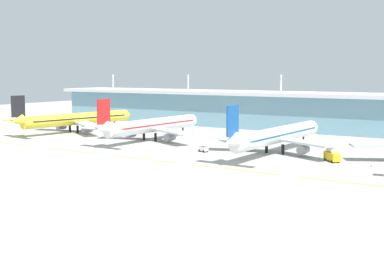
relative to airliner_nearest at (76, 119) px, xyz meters
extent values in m
plane|color=#A8A59E|center=(79.76, -35.69, -6.46)|extent=(600.00, 600.00, 0.00)
cube|color=#6693A8|center=(79.76, 69.23, 2.18)|extent=(280.00, 28.00, 17.26)
cube|color=silver|center=(79.76, 69.23, 11.71)|extent=(288.00, 34.00, 1.80)
cylinder|color=silver|center=(-32.24, 63.63, 17.11)|extent=(0.90, 0.90, 9.00)
cylinder|color=silver|center=(23.76, 63.63, 17.11)|extent=(0.90, 0.90, 9.00)
cylinder|color=silver|center=(79.76, 63.63, 17.11)|extent=(0.90, 0.90, 9.00)
cylinder|color=yellow|center=(0.24, 1.48, 0.04)|extent=(15.32, 59.80, 5.80)
cone|color=yellow|center=(5.36, 32.89, 0.04)|extent=(6.08, 4.83, 5.51)
cone|color=yellow|center=(-5.04, -30.91, 1.24)|extent=(5.93, 7.33, 5.72)
cube|color=black|center=(-4.88, -29.92, 7.69)|extent=(1.72, 6.43, 9.50)
cube|color=yellow|center=(-10.39, -29.53, 1.04)|extent=(10.38, 4.77, 0.36)
cube|color=yellow|center=(0.47, -31.30, 1.04)|extent=(10.38, 4.77, 0.36)
cube|color=#B7BABF|center=(-12.31, -0.95, -1.26)|extent=(24.91, 11.92, 0.70)
cylinder|color=gray|center=(-10.90, 0.28, -4.06)|extent=(3.88, 4.96, 3.20)
cube|color=#B7BABF|center=(11.37, -4.82, -1.26)|extent=(24.04, 18.27, 0.70)
cylinder|color=gray|center=(10.42, -3.20, -4.06)|extent=(3.88, 4.96, 3.20)
cylinder|color=black|center=(3.84, 23.56, -4.66)|extent=(0.70, 0.70, 3.60)
cylinder|color=black|center=(-3.40, -0.96, -4.66)|extent=(1.10, 1.10, 3.60)
cylinder|color=black|center=(2.92, -1.99, -4.66)|extent=(1.10, 1.10, 3.60)
cube|color=black|center=(0.24, 1.48, 0.44)|extent=(14.40, 53.92, 0.60)
cylinder|color=white|center=(49.80, -3.00, 0.04)|extent=(8.13, 56.16, 5.80)
cone|color=white|center=(51.05, 26.95, 0.04)|extent=(5.67, 4.23, 5.51)
cone|color=white|center=(48.51, -33.96, 1.24)|extent=(5.20, 6.83, 5.72)
cube|color=red|center=(48.55, -32.96, 7.69)|extent=(0.97, 6.42, 9.50)
cube|color=white|center=(43.04, -33.23, 1.04)|extent=(10.12, 3.61, 0.36)
cube|color=white|center=(54.03, -33.69, 1.04)|extent=(10.12, 3.61, 0.36)
cube|color=#B7BABF|center=(37.63, -6.92, -1.26)|extent=(24.89, 14.46, 0.70)
cylinder|color=gray|center=(38.89, -5.53, -4.06)|extent=(3.38, 4.63, 3.20)
cube|color=#B7BABF|center=(61.61, -7.92, -1.26)|extent=(24.67, 16.10, 0.70)
cylinder|color=gray|center=(60.47, -6.43, -4.06)|extent=(3.38, 4.63, 3.20)
cylinder|color=black|center=(50.68, 17.96, -4.66)|extent=(0.70, 0.70, 3.60)
cylinder|color=black|center=(46.48, -5.87, -4.66)|extent=(1.10, 1.10, 3.60)
cylinder|color=black|center=(52.87, -6.14, -4.66)|extent=(1.10, 1.10, 3.60)
cube|color=red|center=(49.80, -3.00, 0.44)|extent=(7.93, 50.57, 0.60)
cylinder|color=white|center=(108.57, -6.47, 0.04)|extent=(8.34, 61.46, 5.80)
cone|color=white|center=(109.93, 26.13, 0.04)|extent=(5.67, 4.23, 5.51)
cone|color=white|center=(107.17, -40.08, 1.24)|extent=(5.20, 6.83, 5.72)
cube|color=#19519E|center=(107.22, -39.08, 7.69)|extent=(0.97, 6.42, 9.50)
cube|color=white|center=(101.70, -39.35, 1.04)|extent=(10.12, 3.61, 0.36)
cube|color=white|center=(112.69, -39.81, 1.04)|extent=(10.12, 3.61, 0.36)
cube|color=#B7BABF|center=(96.40, -10.40, -1.26)|extent=(24.89, 14.46, 0.70)
cylinder|color=gray|center=(97.66, -9.00, -4.06)|extent=(3.38, 4.63, 3.20)
cube|color=#B7BABF|center=(120.38, -11.39, -1.26)|extent=(24.67, 16.10, 0.70)
cylinder|color=gray|center=(119.24, -9.90, -4.06)|extent=(3.38, 4.63, 3.20)
cylinder|color=black|center=(109.53, 16.48, -4.66)|extent=(0.70, 0.70, 3.60)
cylinder|color=black|center=(105.25, -9.34, -4.66)|extent=(1.10, 1.10, 3.60)
cylinder|color=black|center=(111.64, -9.60, -4.66)|extent=(1.10, 1.10, 3.60)
cube|color=#19519E|center=(108.57, -6.47, 0.44)|extent=(8.13, 55.34, 0.60)
cube|color=yellow|center=(8.76, -43.92, -6.44)|extent=(28.00, 0.70, 0.04)
cube|color=yellow|center=(42.76, -43.92, -6.44)|extent=(28.00, 0.70, 0.04)
cube|color=yellow|center=(76.76, -43.92, -6.44)|extent=(28.00, 0.70, 0.04)
cube|color=yellow|center=(110.76, -43.92, -6.44)|extent=(28.00, 0.70, 0.04)
cube|color=yellow|center=(144.76, -43.92, -6.44)|extent=(28.00, 0.70, 0.04)
cube|color=gold|center=(130.68, -14.34, -4.71)|extent=(6.83, 7.03, 2.60)
cylinder|color=silver|center=(130.14, -13.75, -2.51)|extent=(4.20, 4.28, 2.00)
cylinder|color=black|center=(133.26, -15.37, -6.01)|extent=(0.87, 0.90, 0.90)
cylinder|color=black|center=(131.56, -16.97, -6.01)|extent=(0.87, 0.90, 0.90)
cylinder|color=black|center=(129.81, -11.70, -6.01)|extent=(0.87, 0.90, 0.90)
cylinder|color=black|center=(128.11, -13.30, -6.01)|extent=(0.87, 0.90, 0.90)
cube|color=silver|center=(84.92, -19.77, -5.21)|extent=(4.00, 2.92, 1.60)
cube|color=silver|center=(84.92, -19.77, -4.06)|extent=(3.66, 2.79, 0.16)
cylinder|color=black|center=(83.46, -20.10, -6.01)|extent=(0.97, 0.64, 0.90)
cylinder|color=black|center=(84.01, -18.58, -6.01)|extent=(0.97, 0.64, 0.90)
cylinder|color=black|center=(85.83, -20.96, -6.01)|extent=(0.97, 0.64, 0.90)
cylinder|color=black|center=(86.38, -19.43, -6.01)|extent=(0.97, 0.64, 0.90)
cone|color=orange|center=(143.78, -16.93, -6.11)|extent=(0.56, 0.56, 0.70)
camera|label=1|loc=(179.97, -175.24, 21.95)|focal=47.19mm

